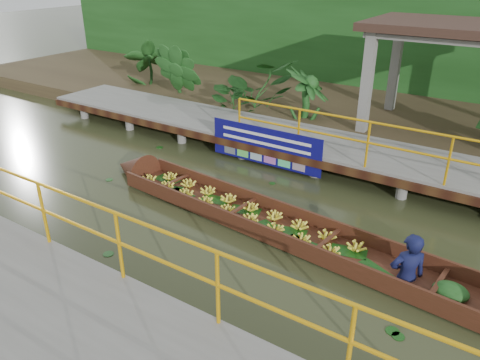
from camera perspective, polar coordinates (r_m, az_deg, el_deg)
The scene contains 9 objects.
ground at distance 9.39m, azimuth -3.56°, elevation -3.87°, with size 80.00×80.00×0.00m, color #293118.
land_strip at distance 15.50m, azimuth 13.36°, elevation 8.33°, with size 30.00×8.00×0.45m, color #372B1B.
far_dock at distance 11.85m, azimuth 6.42°, elevation 4.92°, with size 16.00×2.06×1.66m.
near_dock at distance 6.29m, azimuth -20.30°, elevation -19.46°, with size 18.00×2.40×1.73m.
pavilion at distance 13.09m, azimuth 25.27°, elevation 15.31°, with size 4.40×3.00×3.00m.
foliage_backdrop at distance 17.44m, azimuth 17.04°, elevation 15.78°, with size 30.00×0.80×4.00m, color #194415.
vendor_boat at distance 8.49m, azimuth 6.50°, elevation -5.75°, with size 9.36×1.75×1.99m.
blue_banner at distance 11.14m, azimuth 3.08°, elevation 4.15°, with size 2.94×0.04×0.92m.
tropical_plants at distance 13.57m, azimuth 7.22°, elevation 10.81°, with size 14.23×1.23×1.54m.
Camera 1 is at (4.99, -6.52, 4.57)m, focal length 35.00 mm.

